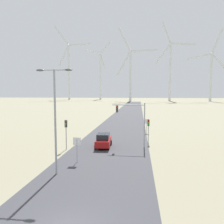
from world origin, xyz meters
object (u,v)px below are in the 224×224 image
Objects in this scene: stop_sign_near at (77,145)px; wind_turbine_left at (100,72)px; streetlamp at (55,108)px; wind_turbine_far_left at (69,67)px; wind_turbine_center at (130,70)px; traffic_light_post_near_left at (66,128)px; traffic_light_mast_overhead at (133,116)px; car_approaching at (103,140)px; traffic_light_post_near_right at (148,126)px; stop_sign_far at (147,123)px; wind_turbine_right at (170,66)px; wind_turbine_far_right at (211,71)px.

wind_turbine_left reaches higher than stop_sign_near.
wind_turbine_far_left reaches higher than streetlamp.
wind_turbine_center is at bearing -54.19° from wind_turbine_left.
traffic_light_post_near_left is 8.77m from traffic_light_mast_overhead.
stop_sign_near reaches higher than car_approaching.
wind_turbine_left is at bearing 99.45° from stop_sign_near.
wind_turbine_center is at bearing 90.09° from streetlamp.
traffic_light_post_near_right is at bearing 51.76° from traffic_light_mast_overhead.
stop_sign_near is at bearing -80.55° from wind_turbine_left.
streetlamp reaches higher than stop_sign_far.
streetlamp is at bearing -122.98° from traffic_light_post_near_right.
wind_turbine_far_right is at bearing -9.41° from wind_turbine_right.
traffic_light_mast_overhead is at bearing -128.24° from traffic_light_post_near_right.
car_approaching is (2.58, 9.97, -4.93)m from streetlamp.
streetlamp is at bearing -72.19° from wind_turbine_far_left.
wind_turbine_far_left is at bearing 153.09° from wind_turbine_center.
wind_turbine_left is 76.90m from wind_turbine_right.
wind_turbine_center reaches higher than stop_sign_near.
wind_turbine_far_right is at bearing -22.65° from wind_turbine_left.
stop_sign_far is 0.67× the size of traffic_light_post_near_left.
traffic_light_post_near_right is at bearing 25.44° from traffic_light_post_near_left.
traffic_light_post_near_left is at bearing -164.69° from traffic_light_mast_overhead.
traffic_light_post_near_left is at bearing -154.56° from traffic_light_post_near_right.
streetlamp is 2.46× the size of traffic_light_post_near_left.
traffic_light_post_near_left is at bearing -129.12° from stop_sign_far.
car_approaching is 0.07× the size of wind_turbine_center.
wind_turbine_far_right is (57.23, 151.10, 23.16)m from stop_sign_far.
wind_turbine_far_left is 100.06m from wind_turbine_right.
wind_turbine_far_right reaches higher than stop_sign_far.
stop_sign_near is 0.62× the size of car_approaching.
wind_turbine_right is (33.86, 10.59, 3.86)m from wind_turbine_center.
wind_turbine_left is 108.43m from wind_turbine_far_right.
wind_turbine_right reaches higher than wind_turbine_far_right.
wind_turbine_right is at bearing 80.92° from stop_sign_far.
wind_turbine_left reaches higher than traffic_light_mast_overhead.
traffic_light_post_near_right reaches higher than stop_sign_far.
wind_turbine_center is at bearing -26.91° from wind_turbine_far_left.
stop_sign_near is at bearing 75.35° from streetlamp.
wind_turbine_far_left is 1.27× the size of wind_turbine_far_right.
streetlamp reaches higher than stop_sign_near.
traffic_light_post_near_left reaches higher than traffic_light_post_near_right.
traffic_light_mast_overhead reaches higher than stop_sign_far.
stop_sign_far is 0.43× the size of traffic_light_mast_overhead.
traffic_light_post_near_right is 0.05× the size of wind_turbine_right.
streetlamp is at bearing -121.52° from traffic_light_mast_overhead.
traffic_light_post_near_right is at bearing -68.69° from wind_turbine_far_left.
traffic_light_mast_overhead is (-2.14, -10.61, 2.42)m from stop_sign_far.
wind_turbine_right reaches higher than traffic_light_post_near_right.
traffic_light_mast_overhead is at bearing -87.54° from wind_turbine_center.
wind_turbine_left is (-42.74, 192.82, 27.82)m from stop_sign_far.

